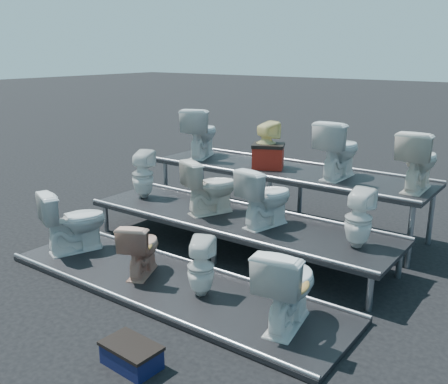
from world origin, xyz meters
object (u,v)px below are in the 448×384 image
Objects in this scene: toilet_8 at (201,132)px; red_crate at (268,158)px; toilet_0 at (74,221)px; toilet_10 at (338,149)px; toilet_7 at (359,218)px; step_stool at (132,357)px; toilet_6 at (266,197)px; toilet_9 at (266,144)px; toilet_2 at (201,267)px; toilet_1 at (141,248)px; toilet_11 at (418,160)px; toilet_4 at (143,174)px; toilet_5 at (211,186)px; toilet_3 at (287,285)px.

toilet_8 is 1.35m from red_crate.
toilet_0 is 1.01× the size of toilet_10.
toilet_7 is 2.81m from step_stool.
toilet_9 is (-0.79, 1.30, 0.37)m from toilet_6.
toilet_7 is at bearing -153.41° from toilet_2.
toilet_1 is 3.57m from toilet_11.
toilet_6 is at bearing 76.52° from toilet_10.
toilet_4 is 0.94× the size of toilet_6.
toilet_4 is at bearing -52.75° from toilet_2.
toilet_4 is at bearing -163.16° from red_crate.
red_crate is at bearing 153.82° from toilet_9.
toilet_5 reaches higher than toilet_1.
toilet_0 is at bearing 23.14° from toilet_7.
toilet_1 is (1.19, 0.00, -0.08)m from toilet_0.
toilet_11 is (0.23, 1.30, 0.45)m from toilet_7.
toilet_6 reaches higher than toilet_2.
toilet_1 is at bearing 116.44° from toilet_4.
red_crate is (-2.14, -0.07, -0.22)m from toilet_11.
toilet_6 is at bearing 41.79° from toilet_11.
toilet_2 is 1.62m from toilet_5.
toilet_11 is (1.42, 1.30, 0.41)m from toilet_6.
toilet_5 is at bearing -43.78° from toilet_3.
toilet_2 is at bearing 103.93° from toilet_6.
toilet_4 is 1.38m from toilet_8.
toilet_10 is at bearing -118.81° from toilet_2.
red_crate is at bearing -31.59° from toilet_7.
toilet_1 is 1.91m from toilet_3.
red_crate reaches higher than toilet_3.
toilet_11 reaches higher than toilet_7.
toilet_0 is 1.09× the size of toilet_6.
toilet_0 is at bearing 79.30° from toilet_9.
toilet_6 is (2.11, 0.00, 0.02)m from toilet_4.
toilet_8 is 1.06× the size of toilet_11.
toilet_10 is at bearing -108.62° from toilet_5.
toilet_7 is 0.81× the size of toilet_8.
toilet_3 is (3.10, 0.00, 0.00)m from toilet_0.
toilet_8 is at bearing -18.81° from toilet_6.
toilet_3 is at bearing 140.38° from toilet_4.
toilet_11 is at bearing -121.83° from toilet_0.
toilet_11 is (2.29, 2.60, 0.86)m from toilet_1.
toilet_10 is (-0.68, 2.60, 0.79)m from toilet_3.
toilet_4 is 3.30m from toilet_7.
toilet_11 is at bearing -123.86° from toilet_6.
toilet_8 is at bearing 152.40° from red_crate.
red_crate reaches higher than step_stool.
toilet_7 is (0.15, 1.30, 0.32)m from toilet_3.
toilet_3 reaches higher than toilet_1.
toilet_8 is (-1.18, 2.60, 0.88)m from toilet_1.
toilet_6 is 1.12× the size of toilet_7.
toilet_7 is (1.18, 1.30, 0.41)m from toilet_2.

